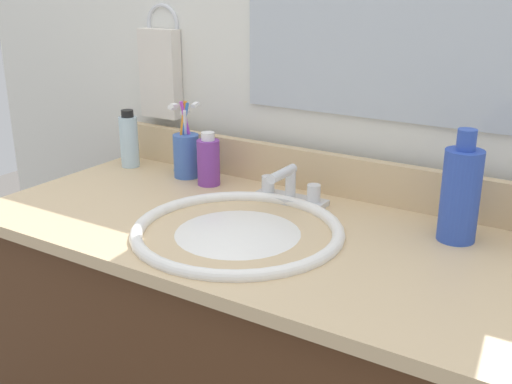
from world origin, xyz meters
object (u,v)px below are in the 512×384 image
(hand_towel, at_px, (160,74))
(cup_blue_plastic, at_px, (186,153))
(bottle_shampoo_blue, at_px, (460,193))
(bottle_cream_purple, at_px, (208,161))
(faucet, at_px, (289,190))
(bottle_gel_clear, at_px, (129,140))

(hand_towel, bearing_deg, cup_blue_plastic, -32.35)
(hand_towel, xyz_separation_m, cup_blue_plastic, (0.15, -0.09, -0.16))
(bottle_shampoo_blue, bearing_deg, bottle_cream_purple, 178.41)
(hand_towel, distance_m, faucet, 0.50)
(faucet, bearing_deg, bottle_gel_clear, 177.57)
(cup_blue_plastic, bearing_deg, hand_towel, 147.65)
(bottle_gel_clear, relative_size, bottle_cream_purple, 1.17)
(bottle_gel_clear, bearing_deg, cup_blue_plastic, 2.90)
(bottle_shampoo_blue, height_order, cup_blue_plastic, bottle_shampoo_blue)
(hand_towel, height_order, bottle_shampoo_blue, hand_towel)
(faucet, bearing_deg, cup_blue_plastic, 174.48)
(bottle_shampoo_blue, distance_m, cup_blue_plastic, 0.65)
(hand_towel, distance_m, bottle_gel_clear, 0.19)
(bottle_shampoo_blue, xyz_separation_m, cup_blue_plastic, (-0.65, 0.04, -0.03))
(bottle_cream_purple, xyz_separation_m, cup_blue_plastic, (-0.08, 0.02, 0.00))
(hand_towel, bearing_deg, bottle_shampoo_blue, -9.29)
(bottle_shampoo_blue, bearing_deg, hand_towel, 170.71)
(bottle_cream_purple, height_order, cup_blue_plastic, cup_blue_plastic)
(faucet, bearing_deg, bottle_shampoo_blue, -1.22)
(hand_towel, height_order, faucet, hand_towel)
(cup_blue_plastic, bearing_deg, bottle_shampoo_blue, -3.19)
(bottle_gel_clear, bearing_deg, bottle_shampoo_blue, -1.91)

